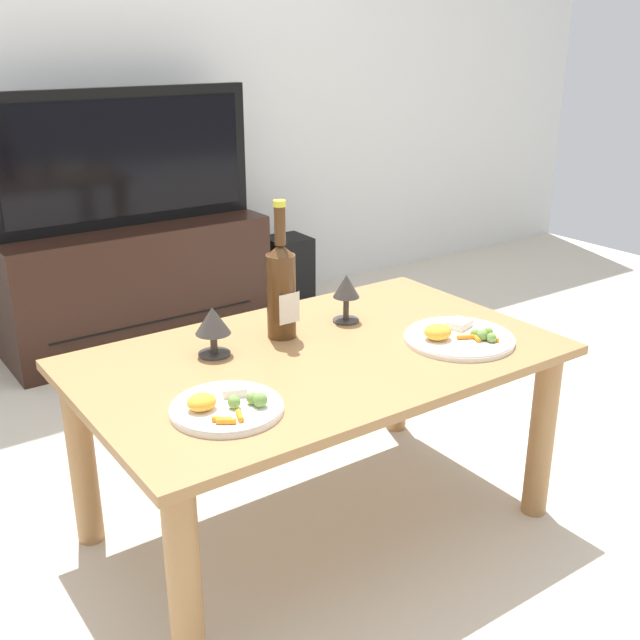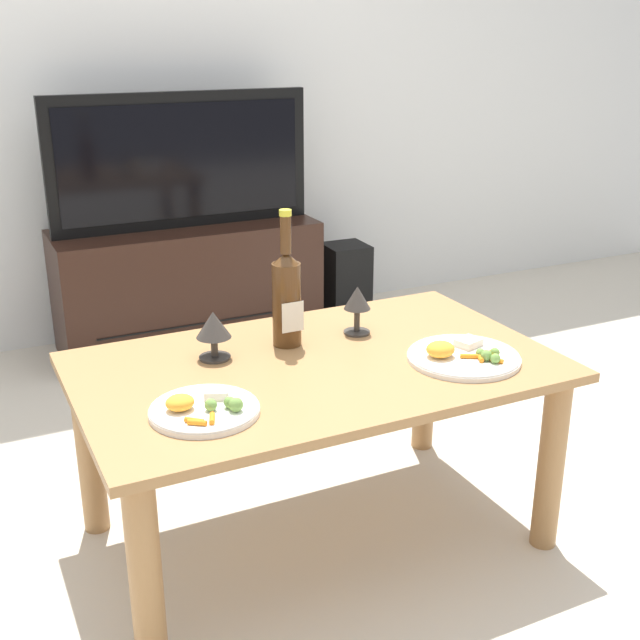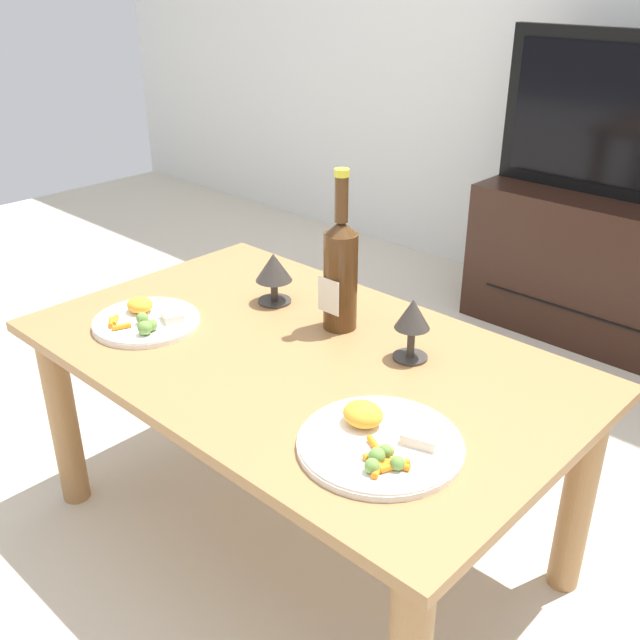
{
  "view_description": "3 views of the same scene",
  "coord_description": "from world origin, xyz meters",
  "px_view_note": "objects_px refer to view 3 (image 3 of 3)",
  "views": [
    {
      "loc": [
        -1.03,
        -1.46,
        1.28
      ],
      "look_at": [
        0.02,
        0.03,
        0.59
      ],
      "focal_mm": 42.81,
      "sensor_mm": 36.0,
      "label": 1
    },
    {
      "loc": [
        -0.82,
        -1.7,
        1.32
      ],
      "look_at": [
        0.04,
        0.05,
        0.61
      ],
      "focal_mm": 44.98,
      "sensor_mm": 36.0,
      "label": 2
    },
    {
      "loc": [
        0.98,
        -0.98,
        1.28
      ],
      "look_at": [
        0.03,
        0.04,
        0.59
      ],
      "focal_mm": 40.91,
      "sensor_mm": 36.0,
      "label": 3
    }
  ],
  "objects_px": {
    "goblet_left": "(274,270)",
    "dinner_plate_right": "(380,441)",
    "dining_table": "(299,387)",
    "goblet_right": "(412,319)",
    "dinner_plate_left": "(146,320)",
    "tv_stand": "(628,274)",
    "wine_bottle": "(340,270)"
  },
  "relations": [
    {
      "from": "dining_table",
      "to": "goblet_right",
      "type": "xyz_separation_m",
      "value": [
        0.19,
        0.14,
        0.19
      ]
    },
    {
      "from": "dinner_plate_left",
      "to": "dining_table",
      "type": "bearing_deg",
      "value": 23.36
    },
    {
      "from": "goblet_left",
      "to": "dinner_plate_left",
      "type": "xyz_separation_m",
      "value": [
        -0.13,
        -0.29,
        -0.07
      ]
    },
    {
      "from": "goblet_left",
      "to": "dinner_plate_left",
      "type": "distance_m",
      "value": 0.33
    },
    {
      "from": "wine_bottle",
      "to": "dinner_plate_left",
      "type": "relative_size",
      "value": 1.5
    },
    {
      "from": "wine_bottle",
      "to": "dinner_plate_right",
      "type": "xyz_separation_m",
      "value": [
        0.36,
        -0.3,
        -0.13
      ]
    },
    {
      "from": "tv_stand",
      "to": "goblet_right",
      "type": "distance_m",
      "value": 1.46
    },
    {
      "from": "wine_bottle",
      "to": "dinner_plate_right",
      "type": "distance_m",
      "value": 0.49
    },
    {
      "from": "goblet_left",
      "to": "goblet_right",
      "type": "relative_size",
      "value": 0.93
    },
    {
      "from": "tv_stand",
      "to": "dinner_plate_left",
      "type": "bearing_deg",
      "value": -105.62
    },
    {
      "from": "goblet_right",
      "to": "dinner_plate_right",
      "type": "xyz_separation_m",
      "value": [
        0.15,
        -0.29,
        -0.08
      ]
    },
    {
      "from": "wine_bottle",
      "to": "dining_table",
      "type": "bearing_deg",
      "value": -84.19
    },
    {
      "from": "dining_table",
      "to": "wine_bottle",
      "type": "relative_size",
      "value": 3.28
    },
    {
      "from": "goblet_left",
      "to": "dinner_plate_right",
      "type": "bearing_deg",
      "value": -27.02
    },
    {
      "from": "wine_bottle",
      "to": "dinner_plate_right",
      "type": "bearing_deg",
      "value": -39.67
    },
    {
      "from": "dining_table",
      "to": "wine_bottle",
      "type": "distance_m",
      "value": 0.28
    },
    {
      "from": "dining_table",
      "to": "dinner_plate_left",
      "type": "xyz_separation_m",
      "value": [
        -0.35,
        -0.15,
        0.1
      ]
    },
    {
      "from": "tv_stand",
      "to": "dinner_plate_left",
      "type": "distance_m",
      "value": 1.79
    },
    {
      "from": "goblet_right",
      "to": "dinner_plate_left",
      "type": "xyz_separation_m",
      "value": [
        -0.54,
        -0.29,
        -0.08
      ]
    },
    {
      "from": "dinner_plate_left",
      "to": "dinner_plate_right",
      "type": "relative_size",
      "value": 0.85
    },
    {
      "from": "wine_bottle",
      "to": "goblet_right",
      "type": "relative_size",
      "value": 2.69
    },
    {
      "from": "dinner_plate_left",
      "to": "dinner_plate_right",
      "type": "height_order",
      "value": "dinner_plate_right"
    },
    {
      "from": "dining_table",
      "to": "goblet_right",
      "type": "height_order",
      "value": "goblet_right"
    },
    {
      "from": "tv_stand",
      "to": "wine_bottle",
      "type": "relative_size",
      "value": 3.03
    },
    {
      "from": "dining_table",
      "to": "dinner_plate_right",
      "type": "bearing_deg",
      "value": -23.47
    },
    {
      "from": "tv_stand",
      "to": "goblet_left",
      "type": "relative_size",
      "value": 8.74
    },
    {
      "from": "wine_bottle",
      "to": "goblet_left",
      "type": "bearing_deg",
      "value": -177.57
    },
    {
      "from": "goblet_left",
      "to": "dining_table",
      "type": "bearing_deg",
      "value": -32.1
    },
    {
      "from": "tv_stand",
      "to": "dinner_plate_right",
      "type": "relative_size",
      "value": 3.85
    },
    {
      "from": "goblet_left",
      "to": "dinner_plate_right",
      "type": "xyz_separation_m",
      "value": [
        0.57,
        -0.29,
        -0.07
      ]
    },
    {
      "from": "wine_bottle",
      "to": "goblet_left",
      "type": "distance_m",
      "value": 0.22
    },
    {
      "from": "tv_stand",
      "to": "dinner_plate_left",
      "type": "xyz_separation_m",
      "value": [
        -0.48,
        -1.7,
        0.27
      ]
    }
  ]
}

